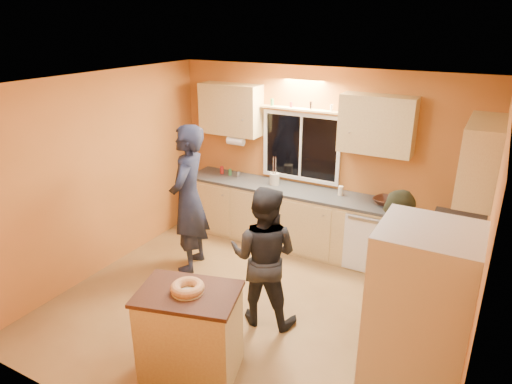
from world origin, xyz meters
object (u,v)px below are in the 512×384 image
Objects in this scene: person_left at (189,199)px; person_right at (391,273)px; island at (190,332)px; person_center at (264,256)px; refrigerator at (416,333)px.

person_right is at bearing 66.48° from person_left.
person_left reaches higher than island.
island is 0.66× the size of person_center.
refrigerator is at bearing -4.57° from island.
refrigerator is 1.84m from person_center.
person_left is 1.14× the size of person_right.
person_left is 2.75m from person_right.
island is 0.60× the size of person_right.
island is 0.53× the size of person_left.
person_center is (0.23, 1.05, 0.35)m from island.
person_left reaches higher than person_right.
person_left is at bearing 157.98° from refrigerator.
refrigerator is 3.36m from person_left.
island is 2.02m from person_right.
person_right is (1.54, 1.24, 0.42)m from island.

